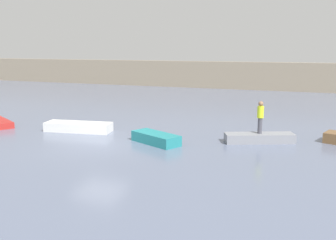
% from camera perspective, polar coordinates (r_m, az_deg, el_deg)
% --- Properties ---
extents(ground_plane, '(120.00, 120.00, 0.00)m').
position_cam_1_polar(ground_plane, '(19.50, -10.06, -3.56)').
color(ground_plane, slate).
extents(embankment_wall, '(80.00, 1.20, 3.04)m').
position_cam_1_polar(embankment_wall, '(44.85, 8.06, 6.55)').
color(embankment_wall, gray).
rests_on(embankment_wall, ground_plane).
extents(rowboat_white, '(3.90, 1.67, 0.52)m').
position_cam_1_polar(rowboat_white, '(22.64, -13.01, -0.99)').
color(rowboat_white, white).
rests_on(rowboat_white, ground_plane).
extents(rowboat_teal, '(2.84, 2.11, 0.52)m').
position_cam_1_polar(rowboat_teal, '(19.38, -1.80, -2.70)').
color(rowboat_teal, teal).
rests_on(rowboat_teal, ground_plane).
extents(rowboat_grey, '(3.54, 2.18, 0.46)m').
position_cam_1_polar(rowboat_grey, '(20.10, 13.26, -2.58)').
color(rowboat_grey, gray).
rests_on(rowboat_grey, ground_plane).
extents(person_hiviz_shirt, '(0.32, 0.32, 1.63)m').
position_cam_1_polar(person_hiviz_shirt, '(19.87, 13.40, 0.64)').
color(person_hiviz_shirt, '#4C4C56').
rests_on(person_hiviz_shirt, rowboat_grey).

